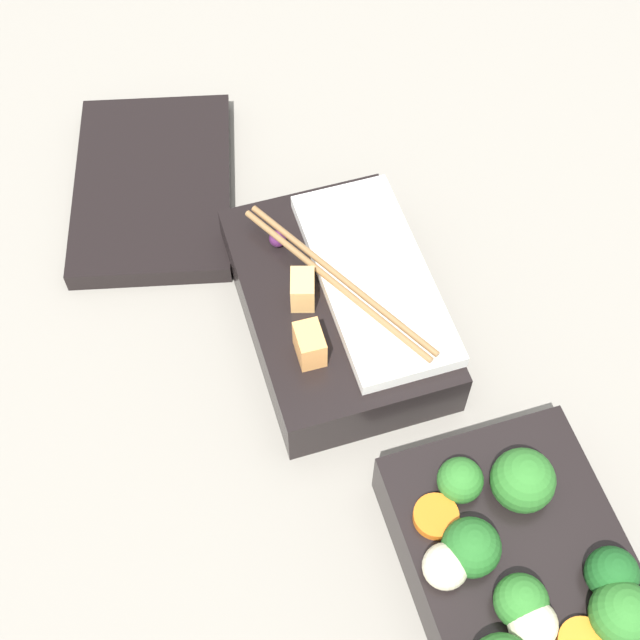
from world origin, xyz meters
name	(u,v)px	position (x,y,z in m)	size (l,w,h in m)	color
ground_plane	(427,454)	(0.00, 0.00, 0.00)	(3.00, 3.00, 0.00)	gray
bento_tray_vegetable	(525,581)	(-0.12, -0.02, 0.03)	(0.21, 0.14, 0.08)	black
bento_tray_rice	(340,304)	(0.13, 0.03, 0.03)	(0.21, 0.14, 0.07)	black
bento_lid	(153,186)	(0.31, 0.14, 0.01)	(0.21, 0.14, 0.02)	black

